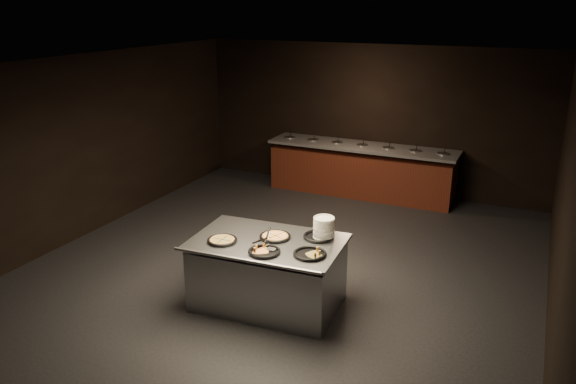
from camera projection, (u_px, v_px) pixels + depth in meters
name	position (u px, v px, depth m)	size (l,w,h in m)	color
room	(284.00, 171.00, 7.71)	(7.02, 8.02, 2.92)	black
salad_bar	(361.00, 173.00, 11.09)	(3.70, 0.83, 1.18)	#572114
serving_counter	(268.00, 274.00, 7.04)	(1.92, 1.30, 0.88)	#A9ACB0
plate_stack	(324.00, 228.00, 6.90)	(0.26, 0.26, 0.28)	silver
pan_veggie_whole	(222.00, 240.00, 6.85)	(0.37, 0.37, 0.04)	black
pan_cheese_whole	(275.00, 236.00, 6.96)	(0.39, 0.39, 0.04)	black
pan_cheese_slices_a	(319.00, 236.00, 6.96)	(0.39, 0.39, 0.04)	black
pan_cheese_slices_b	(264.00, 251.00, 6.55)	(0.38, 0.38, 0.04)	black
pan_veggie_slices	(310.00, 254.00, 6.49)	(0.39, 0.39, 0.04)	black
server_left	(268.00, 235.00, 6.83)	(0.15, 0.35, 0.17)	#A9ACB0
server_right	(263.00, 243.00, 6.63)	(0.31, 0.09, 0.15)	#A9ACB0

